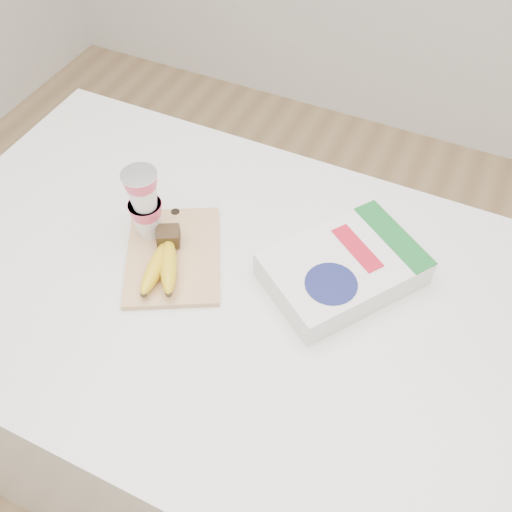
{
  "coord_description": "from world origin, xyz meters",
  "views": [
    {
      "loc": [
        0.4,
        -0.62,
        1.95
      ],
      "look_at": [
        0.08,
        0.06,
        1.04
      ],
      "focal_mm": 40.0,
      "sensor_mm": 36.0,
      "label": 1
    }
  ],
  "objects_px": {
    "table": "(221,387)",
    "bananas": "(163,261)",
    "cereal_box": "(343,269)",
    "cutting_board": "(173,256)",
    "yogurt_stack": "(144,202)"
  },
  "relations": [
    {
      "from": "bananas",
      "to": "yogurt_stack",
      "type": "distance_m",
      "value": 0.13
    },
    {
      "from": "bananas",
      "to": "cereal_box",
      "type": "relative_size",
      "value": 0.51
    },
    {
      "from": "bananas",
      "to": "cereal_box",
      "type": "height_order",
      "value": "cereal_box"
    },
    {
      "from": "table",
      "to": "yogurt_stack",
      "type": "relative_size",
      "value": 7.63
    },
    {
      "from": "table",
      "to": "bananas",
      "type": "distance_m",
      "value": 0.54
    },
    {
      "from": "yogurt_stack",
      "to": "table",
      "type": "bearing_deg",
      "value": -15.01
    },
    {
      "from": "cutting_board",
      "to": "bananas",
      "type": "relative_size",
      "value": 1.41
    },
    {
      "from": "cutting_board",
      "to": "bananas",
      "type": "xyz_separation_m",
      "value": [
        0.0,
        -0.04,
        0.03
      ]
    },
    {
      "from": "bananas",
      "to": "cereal_box",
      "type": "distance_m",
      "value": 0.37
    },
    {
      "from": "cutting_board",
      "to": "yogurt_stack",
      "type": "distance_m",
      "value": 0.13
    },
    {
      "from": "cereal_box",
      "to": "cutting_board",
      "type": "bearing_deg",
      "value": -128.94
    },
    {
      "from": "table",
      "to": "cereal_box",
      "type": "distance_m",
      "value": 0.6
    },
    {
      "from": "cutting_board",
      "to": "bananas",
      "type": "height_order",
      "value": "bananas"
    },
    {
      "from": "yogurt_stack",
      "to": "cereal_box",
      "type": "height_order",
      "value": "yogurt_stack"
    },
    {
      "from": "bananas",
      "to": "yogurt_stack",
      "type": "bearing_deg",
      "value": 137.51
    }
  ]
}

